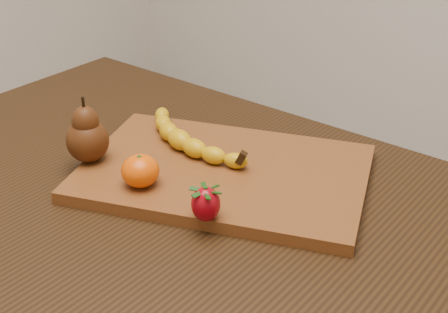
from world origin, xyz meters
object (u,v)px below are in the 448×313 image
Objects in this scene: table at (156,227)px; cutting_board at (224,173)px; pear at (86,130)px; mandarin at (140,171)px.

cutting_board is at bearing 37.04° from table.
cutting_board reaches higher than table.
table is at bearing 24.90° from pear.
mandarin is at bearing -2.59° from pear.
cutting_board is at bearing 61.41° from mandarin.
cutting_board is 4.14× the size of pear.
table is 0.20m from pear.
pear is (-0.19, -0.12, 0.06)m from cutting_board.
table is at bearing -164.08° from cutting_board.
pear reaches higher than mandarin.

